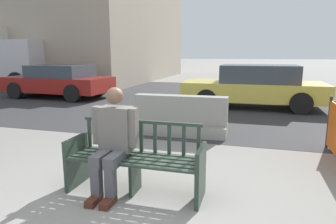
% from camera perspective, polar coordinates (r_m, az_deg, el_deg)
% --- Properties ---
extents(ground_plane, '(200.00, 200.00, 0.00)m').
position_cam_1_polar(ground_plane, '(3.57, -7.02, -17.78)').
color(ground_plane, gray).
extents(street_asphalt, '(120.00, 12.00, 0.01)m').
position_cam_1_polar(street_asphalt, '(11.76, 9.60, 2.52)').
color(street_asphalt, '#333335').
rests_on(street_asphalt, ground).
extents(street_bench, '(1.69, 0.54, 0.88)m').
position_cam_1_polar(street_bench, '(3.79, -6.18, -9.40)').
color(street_bench, '#28382D').
rests_on(street_bench, ground).
extents(seated_person, '(0.58, 0.72, 1.31)m').
position_cam_1_polar(seated_person, '(3.75, -10.40, -5.01)').
color(seated_person, '#66605B').
rests_on(seated_person, ground).
extents(jersey_barrier_centre, '(2.01, 0.72, 0.84)m').
position_cam_1_polar(jersey_barrier_centre, '(6.47, 2.37, -1.24)').
color(jersey_barrier_centre, gray).
rests_on(jersey_barrier_centre, ground).
extents(car_taxi_near, '(4.38, 1.99, 1.36)m').
position_cam_1_polar(car_taxi_near, '(10.09, 16.10, 4.80)').
color(car_taxi_near, '#DBC64C').
rests_on(car_taxi_near, ground).
extents(car_sedan_far, '(4.27, 2.11, 1.28)m').
position_cam_1_polar(car_sedan_far, '(12.65, -20.11, 5.59)').
color(car_sedan_far, maroon).
rests_on(car_sedan_far, ground).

